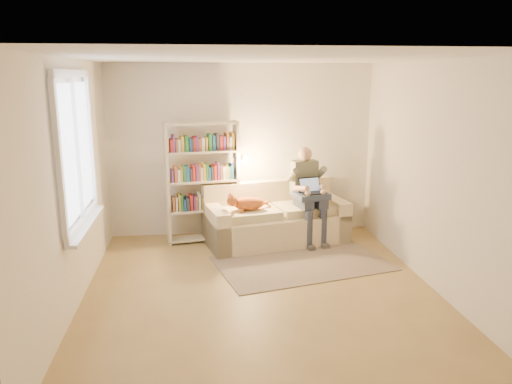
{
  "coord_description": "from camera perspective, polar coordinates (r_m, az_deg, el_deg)",
  "views": [
    {
      "loc": [
        -0.72,
        -5.27,
        2.43
      ],
      "look_at": [
        0.07,
        1.0,
        0.94
      ],
      "focal_mm": 35.0,
      "sensor_mm": 36.0,
      "label": 1
    }
  ],
  "objects": [
    {
      "name": "wall_back",
      "position": [
        7.64,
        -1.66,
        4.77
      ],
      "size": [
        4.0,
        0.02,
        2.6
      ],
      "primitive_type": "cube",
      "color": "silver",
      "rests_on": "floor"
    },
    {
      "name": "floor",
      "position": [
        5.85,
        0.57,
        -11.26
      ],
      "size": [
        4.5,
        4.5,
        0.0
      ],
      "primitive_type": "plane",
      "color": "olive",
      "rests_on": "ground"
    },
    {
      "name": "wall_right",
      "position": [
        6.04,
        19.77,
        1.7
      ],
      "size": [
        0.02,
        4.5,
        2.6
      ],
      "primitive_type": "cube",
      "color": "silver",
      "rests_on": "floor"
    },
    {
      "name": "cat",
      "position": [
        7.05,
        -1.15,
        -1.3
      ],
      "size": [
        0.64,
        0.33,
        0.24
      ],
      "rotation": [
        0.0,
        0.0,
        0.21
      ],
      "color": "orange",
      "rests_on": "sofa"
    },
    {
      "name": "sofa",
      "position": [
        7.42,
        2.17,
        -3.3
      ],
      "size": [
        2.18,
        1.32,
        0.86
      ],
      "rotation": [
        0.0,
        0.0,
        0.21
      ],
      "color": "beige",
      "rests_on": "floor"
    },
    {
      "name": "rug",
      "position": [
        6.66,
        5.34,
        -8.13
      ],
      "size": [
        2.43,
        1.77,
        0.01
      ],
      "primitive_type": "cube",
      "rotation": [
        0.0,
        0.0,
        0.23
      ],
      "color": "gray",
      "rests_on": "floor"
    },
    {
      "name": "window",
      "position": [
        5.71,
        -19.44,
        1.87
      ],
      "size": [
        0.12,
        1.52,
        1.69
      ],
      "color": "white",
      "rests_on": "wall_left"
    },
    {
      "name": "laptop",
      "position": [
        7.22,
        6.09,
        0.32
      ],
      "size": [
        0.37,
        0.33,
        0.28
      ],
      "rotation": [
        0.0,
        0.0,
        0.21
      ],
      "color": "black",
      "rests_on": "blanket"
    },
    {
      "name": "person",
      "position": [
        7.33,
        5.92,
        0.33
      ],
      "size": [
        0.48,
        0.66,
        1.4
      ],
      "rotation": [
        0.0,
        0.0,
        0.21
      ],
      "color": "#696E59",
      "rests_on": "sofa"
    },
    {
      "name": "bookshelf",
      "position": [
        7.32,
        -6.13,
        1.81
      ],
      "size": [
        1.21,
        0.43,
        1.78
      ],
      "rotation": [
        0.0,
        0.0,
        0.16
      ],
      "color": "beige",
      "rests_on": "floor"
    },
    {
      "name": "blanket",
      "position": [
        7.23,
        6.1,
        -0.43
      ],
      "size": [
        0.53,
        0.47,
        0.08
      ],
      "primitive_type": "cube",
      "rotation": [
        0.0,
        0.0,
        0.21
      ],
      "color": "#2D3A4F",
      "rests_on": "person"
    },
    {
      "name": "ceiling",
      "position": [
        5.33,
        0.64,
        15.1
      ],
      "size": [
        4.0,
        4.5,
        0.02
      ],
      "primitive_type": "cube",
      "color": "white",
      "rests_on": "wall_back"
    },
    {
      "name": "wall_left",
      "position": [
        5.55,
        -20.34,
        0.68
      ],
      "size": [
        0.02,
        4.5,
        2.6
      ],
      "primitive_type": "cube",
      "color": "silver",
      "rests_on": "floor"
    },
    {
      "name": "wall_front",
      "position": [
        3.31,
        5.86,
        -6.79
      ],
      "size": [
        4.0,
        0.02,
        2.6
      ],
      "primitive_type": "cube",
      "color": "silver",
      "rests_on": "floor"
    }
  ]
}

